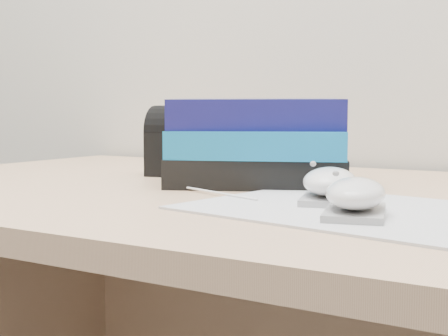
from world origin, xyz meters
The scene contains 6 objects.
mousepad centered at (0.05, 1.45, 0.73)m, with size 0.35×0.27×0.00m, color #9FA0A7.
mouse_rear centered at (0.01, 1.49, 0.75)m, with size 0.09×0.13×0.05m.
mouse_front centered at (0.07, 1.40, 0.75)m, with size 0.09×0.12×0.05m.
usb_cable centered at (-0.17, 1.49, 0.73)m, with size 0.00×0.00×0.22m, color white.
book_stack centered at (-0.16, 1.64, 0.79)m, with size 0.33×0.30×0.13m.
pouch centered at (-0.32, 1.68, 0.79)m, with size 0.15×0.12×0.12m.
Camera 1 is at (0.28, 0.78, 0.84)m, focal length 50.00 mm.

